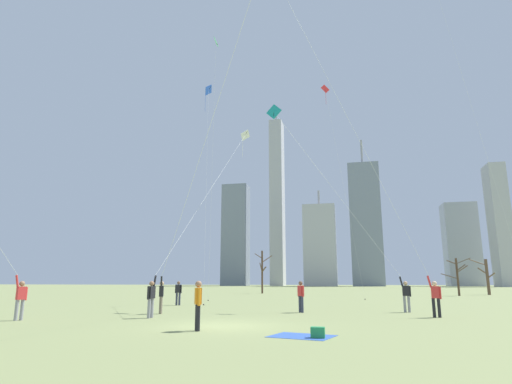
{
  "coord_description": "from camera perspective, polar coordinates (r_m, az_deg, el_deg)",
  "views": [
    {
      "loc": [
        4.8,
        -15.53,
        1.59
      ],
      "look_at": [
        0.0,
        6.0,
        6.3
      ],
      "focal_mm": 29.54,
      "sensor_mm": 36.0,
      "label": 1
    }
  ],
  "objects": [
    {
      "name": "kite_flyer_midfield_left_purple",
      "position": [
        21.14,
        17.45,
        -1.26
      ],
      "size": [
        8.75,
        2.23,
        20.19
      ],
      "color": "black",
      "rests_on": "ground"
    },
    {
      "name": "ground_plane",
      "position": [
        16.33,
        -4.81,
        -17.6
      ],
      "size": [
        400.0,
        400.0,
        0.0
      ],
      "primitive_type": "plane",
      "color": "#848E56"
    },
    {
      "name": "bare_tree_left_of_center",
      "position": [
        59.43,
        0.87,
        -10.51
      ],
      "size": [
        2.63,
        3.13,
        5.84
      ],
      "color": "#4C3828",
      "rests_on": "ground"
    },
    {
      "name": "skyline_short_annex",
      "position": [
        157.63,
        30.11,
        -3.79
      ],
      "size": [
        5.11,
        8.42,
        39.57
      ],
      "color": "#B2B2B7",
      "rests_on": "ground"
    },
    {
      "name": "skyline_mid_tower_left",
      "position": [
        172.41,
        26.05,
        -6.38
      ],
      "size": [
        11.34,
        9.0,
        29.98
      ],
      "color": "#9EA3AD",
      "rests_on": "ground"
    },
    {
      "name": "skyline_tall_tower",
      "position": [
        154.53,
        8.69,
        -7.16
      ],
      "size": [
        11.38,
        10.73,
        34.59
      ],
      "color": "#B2B2B7",
      "rests_on": "ground"
    },
    {
      "name": "kite_flyer_foreground_left_pink",
      "position": [
        20.28,
        -31.25,
        -8.5
      ],
      "size": [
        2.05,
        6.71,
        9.49
      ],
      "color": "gray",
      "rests_on": "ground"
    },
    {
      "name": "distant_kite_high_overhead_yellow",
      "position": [
        37.63,
        24.02,
        21.28
      ],
      "size": [
        4.25,
        0.62,
        24.56
      ],
      "color": "yellow",
      "rests_on": "ground"
    },
    {
      "name": "kite_flyer_foreground_right_orange",
      "position": [
        20.64,
        -11.05,
        -8.16
      ],
      "size": [
        7.98,
        10.09,
        13.18
      ],
      "color": "#726656",
      "rests_on": "ground"
    },
    {
      "name": "bystander_far_off_by_trees",
      "position": [
        14.68,
        -7.86,
        -14.62
      ],
      "size": [
        0.34,
        0.46,
        1.62
      ],
      "color": "black",
      "rests_on": "ground"
    },
    {
      "name": "bystander_strolling_midfield",
      "position": [
        23.08,
        6.1,
        -13.69
      ],
      "size": [
        0.37,
        0.41,
        1.62
      ],
      "color": "#33384C",
      "rests_on": "ground"
    },
    {
      "name": "skyline_squat_block",
      "position": [
        174.39,
        -2.78,
        -5.77
      ],
      "size": [
        10.24,
        8.11,
        41.21
      ],
      "color": "gray",
      "rests_on": "ground"
    },
    {
      "name": "picnic_spot",
      "position": [
        13.07,
        7.44,
        -18.54
      ],
      "size": [
        2.1,
        1.82,
        0.31
      ],
      "color": "#3359B2",
      "rests_on": "ground"
    },
    {
      "name": "bare_tree_rightmost",
      "position": [
        60.5,
        28.77,
        -9.86
      ],
      "size": [
        2.6,
        1.88,
        4.43
      ],
      "color": "brown",
      "rests_on": "ground"
    },
    {
      "name": "bystander_watching_nearby",
      "position": [
        30.38,
        -10.48,
        -13.15
      ],
      "size": [
        0.51,
        0.24,
        1.62
      ],
      "color": "#33384C",
      "rests_on": "ground"
    },
    {
      "name": "kite_flyer_far_back_teal",
      "position": [
        24.57,
        16.31,
        -8.39
      ],
      "size": [
        8.09,
        1.47,
        13.05
      ],
      "color": "gray",
      "rests_on": "ground"
    },
    {
      "name": "distant_kite_low_near_trees_red",
      "position": [
        41.46,
        9.9,
        10.72
      ],
      "size": [
        3.22,
        2.47,
        20.2
      ],
      "color": "red",
      "rests_on": "ground"
    },
    {
      "name": "skyline_mid_tower_right",
      "position": [
        172.98,
        2.89,
        -1.2
      ],
      "size": [
        5.2,
        8.09,
        73.63
      ],
      "color": "#B2B2B7",
      "rests_on": "ground"
    },
    {
      "name": "skyline_slender_spire",
      "position": [
        157.17,
        14.62,
        -4.11
      ],
      "size": [
        11.03,
        6.33,
        53.71
      ],
      "color": "gray",
      "rests_on": "ground"
    },
    {
      "name": "bare_tree_right_of_center",
      "position": [
        54.64,
        25.61,
        -10.04
      ],
      "size": [
        3.23,
        2.94,
        4.32
      ],
      "color": "#4C3828",
      "rests_on": "ground"
    },
    {
      "name": "distant_kite_drifting_left_blue",
      "position": [
        37.91,
        -6.5,
        12.02
      ],
      "size": [
        1.94,
        5.17,
        18.85
      ],
      "color": "blue",
      "rests_on": "ground"
    },
    {
      "name": "kite_flyer_midfield_center_white",
      "position": [
        21.58,
        -11.37,
        -9.22
      ],
      "size": [
        1.53,
        13.44,
        13.43
      ],
      "color": "gray",
      "rests_on": "ground"
    },
    {
      "name": "distant_kite_drifting_right_green",
      "position": [
        39.37,
        -5.54,
        16.53
      ],
      "size": [
        1.25,
        3.03,
        23.18
      ],
      "color": "green",
      "rests_on": "ground"
    }
  ]
}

